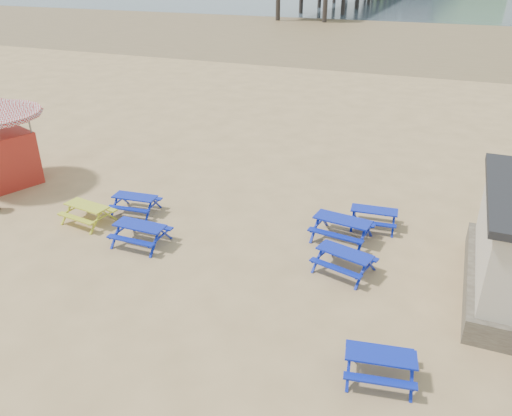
% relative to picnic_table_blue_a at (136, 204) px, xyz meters
% --- Properties ---
extents(ground, '(400.00, 400.00, 0.00)m').
position_rel_picnic_table_blue_a_xyz_m(ground, '(4.65, -1.36, -0.34)').
color(ground, tan).
rests_on(ground, ground).
extents(wet_sand, '(400.00, 400.00, 0.00)m').
position_rel_picnic_table_blue_a_xyz_m(wet_sand, '(4.65, 53.64, -0.33)').
color(wet_sand, olive).
rests_on(wet_sand, ground).
extents(picnic_table_blue_a, '(1.72, 1.45, 0.67)m').
position_rel_picnic_table_blue_a_xyz_m(picnic_table_blue_a, '(0.00, 0.00, 0.00)').
color(picnic_table_blue_a, '#0E029B').
rests_on(picnic_table_blue_a, ground).
extents(picnic_table_blue_b, '(1.70, 1.42, 0.67)m').
position_rel_picnic_table_blue_a_xyz_m(picnic_table_blue_b, '(8.38, 2.17, -0.00)').
color(picnic_table_blue_b, '#0E029B').
rests_on(picnic_table_blue_b, ground).
extents(picnic_table_blue_c, '(2.05, 1.73, 0.78)m').
position_rel_picnic_table_blue_a_xyz_m(picnic_table_blue_c, '(7.56, 0.85, 0.06)').
color(picnic_table_blue_c, '#0E029B').
rests_on(picnic_table_blue_c, ground).
extents(picnic_table_blue_d, '(1.70, 1.37, 0.71)m').
position_rel_picnic_table_blue_a_xyz_m(picnic_table_blue_d, '(1.47, -1.88, 0.02)').
color(picnic_table_blue_d, '#0E029B').
rests_on(picnic_table_blue_d, ground).
extents(picnic_table_blue_e, '(1.74, 1.50, 0.65)m').
position_rel_picnic_table_blue_a_xyz_m(picnic_table_blue_e, '(9.75, -4.92, -0.01)').
color(picnic_table_blue_e, '#0E029B').
rests_on(picnic_table_blue_e, ground).
extents(picnic_table_yellow, '(1.80, 1.53, 0.69)m').
position_rel_picnic_table_blue_a_xyz_m(picnic_table_yellow, '(-1.13, -1.29, 0.01)').
color(picnic_table_yellow, gold).
rests_on(picnic_table_yellow, ground).
extents(picnic_table_blue_g, '(1.94, 1.72, 0.69)m').
position_rel_picnic_table_blue_a_xyz_m(picnic_table_blue_g, '(8.06, -1.01, 0.01)').
color(picnic_table_blue_g, '#0E029B').
rests_on(picnic_table_blue_g, ground).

